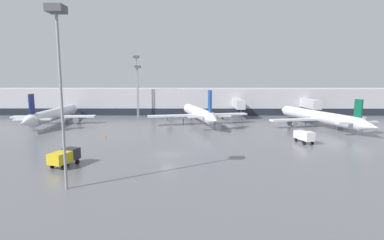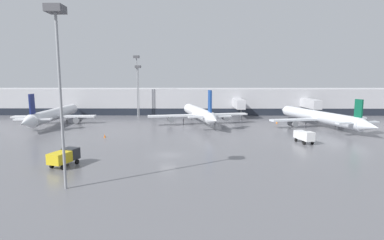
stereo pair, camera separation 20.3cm
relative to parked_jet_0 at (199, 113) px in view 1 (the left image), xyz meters
name	(u,v)px [view 1 (the left image)]	position (x,y,z in m)	size (l,w,h in m)	color
ground_plane	(168,155)	(-5.57, -33.63, -3.13)	(320.00, 320.00, 0.00)	slate
terminal_building	(183,101)	(-5.34, 28.25, 1.37)	(160.00, 27.91, 9.00)	#B2B2B7
parked_jet_0	(199,113)	(0.00, 0.00, 0.00)	(27.58, 32.45, 9.82)	silver
parked_jet_1	(54,114)	(-40.45, 0.88, -0.51)	(22.65, 38.06, 8.98)	silver
parked_jet_2	(319,117)	(31.60, -3.58, -0.56)	(27.33, 37.44, 8.08)	silver
service_truck_0	(65,156)	(-19.85, -40.17, -1.68)	(3.42, 4.97, 2.36)	gold
service_truck_1	(304,136)	(20.34, -24.05, -1.67)	(2.73, 5.09, 2.46)	silver
traffic_cone_0	(296,122)	(27.24, 1.31, -2.76)	(0.37, 0.37, 0.72)	orange
traffic_cone_2	(277,122)	(22.12, 2.24, -2.75)	(0.49, 0.49, 0.76)	orange
traffic_cone_3	(105,136)	(-20.43, -18.90, -2.77)	(0.42, 0.42, 0.71)	orange
apron_light_mast_0	(138,76)	(-19.76, 17.24, 10.29)	(1.80, 1.80, 16.82)	gray
apron_light_mast_1	(58,48)	(-15.85, -49.06, 12.61)	(1.80, 1.80, 20.20)	gray
apron_light_mast_2	(136,69)	(-20.21, 17.38, 12.48)	(1.80, 1.80, 20.01)	gray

